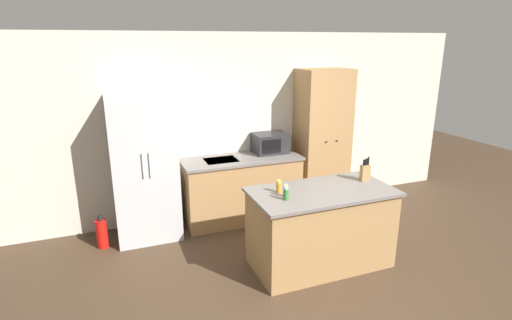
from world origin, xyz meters
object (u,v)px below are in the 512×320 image
object	(u,v)px
pantry_cabinet	(322,140)
spice_bottle_short_red	(286,191)
fire_extinguisher	(102,233)
knife_block	(365,172)
spice_bottle_tall_dark	(286,194)
spice_bottle_amber_oil	(279,187)
microwave	(270,143)
refrigerator	(144,169)

from	to	relation	value
pantry_cabinet	spice_bottle_short_red	distance (m)	2.04
fire_extinguisher	spice_bottle_short_red	bearing A→B (deg)	-35.47
pantry_cabinet	knife_block	xyz separation A→B (m)	(-0.25, -1.43, -0.04)
knife_block	fire_extinguisher	size ratio (longest dim) A/B	0.68
spice_bottle_tall_dark	spice_bottle_amber_oil	bearing A→B (deg)	85.47
microwave	knife_block	world-z (taller)	microwave
spice_bottle_short_red	fire_extinguisher	bearing A→B (deg)	144.53
spice_bottle_tall_dark	knife_block	bearing A→B (deg)	10.02
spice_bottle_amber_oil	knife_block	bearing A→B (deg)	-1.10
pantry_cabinet	spice_bottle_tall_dark	size ratio (longest dim) A/B	14.37
spice_bottle_short_red	spice_bottle_amber_oil	world-z (taller)	spice_bottle_amber_oil
spice_bottle_tall_dark	spice_bottle_short_red	xyz separation A→B (m)	(0.04, 0.08, -0.00)
pantry_cabinet	spice_bottle_amber_oil	world-z (taller)	pantry_cabinet
spice_bottle_short_red	pantry_cabinet	bearing A→B (deg)	49.29
microwave	spice_bottle_short_red	size ratio (longest dim) A/B	3.50
microwave	fire_extinguisher	bearing A→B (deg)	-173.53
spice_bottle_tall_dark	fire_extinguisher	world-z (taller)	spice_bottle_tall_dark
refrigerator	knife_block	xyz separation A→B (m)	(2.37, -1.35, 0.09)
refrigerator	spice_bottle_short_red	world-z (taller)	refrigerator
pantry_cabinet	spice_bottle_short_red	size ratio (longest dim) A/B	15.51
refrigerator	microwave	size ratio (longest dim) A/B	3.90
fire_extinguisher	microwave	bearing A→B (deg)	6.47
spice_bottle_tall_dark	pantry_cabinet	bearing A→B (deg)	49.96
fire_extinguisher	spice_bottle_amber_oil	bearing A→B (deg)	-32.83
refrigerator	pantry_cabinet	world-z (taller)	pantry_cabinet
fire_extinguisher	refrigerator	bearing A→B (deg)	13.17
refrigerator	fire_extinguisher	world-z (taller)	refrigerator
knife_block	spice_bottle_amber_oil	bearing A→B (deg)	178.90
spice_bottle_short_red	knife_block	bearing A→B (deg)	6.20
spice_bottle_amber_oil	pantry_cabinet	bearing A→B (deg)	46.23
microwave	spice_bottle_tall_dark	size ratio (longest dim) A/B	3.24
pantry_cabinet	microwave	xyz separation A→B (m)	(-0.82, 0.06, 0.01)
pantry_cabinet	spice_bottle_tall_dark	xyz separation A→B (m)	(-1.37, -1.62, -0.07)
knife_block	spice_bottle_short_red	distance (m)	1.08
refrigerator	pantry_cabinet	distance (m)	2.63
pantry_cabinet	microwave	bearing A→B (deg)	175.80
refrigerator	spice_bottle_short_red	xyz separation A→B (m)	(1.29, -1.47, 0.05)
refrigerator	fire_extinguisher	size ratio (longest dim) A/B	4.30
spice_bottle_amber_oil	spice_bottle_short_red	bearing A→B (deg)	-82.36
knife_block	fire_extinguisher	bearing A→B (deg)	157.56
spice_bottle_tall_dark	fire_extinguisher	bearing A→B (deg)	142.42
knife_block	spice_bottle_short_red	bearing A→B (deg)	-173.80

